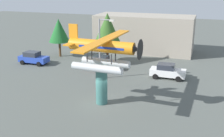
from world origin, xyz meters
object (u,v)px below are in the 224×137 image
Objects in this scene: car_far_white at (167,71)px; tree_east at (107,30)px; floatplane_monument at (102,51)px; car_near_blue at (33,58)px; car_mid_red at (102,62)px; display_pedestal at (102,86)px; tree_west at (59,30)px; streetlight_primary at (101,44)px; storefront_building at (144,33)px.

tree_east is (-9.12, 3.88, 3.86)m from car_far_white.
floatplane_monument reaches higher than car_far_white.
car_mid_red is (10.07, 1.06, 0.00)m from car_near_blue.
display_pedestal is 0.59× the size of tree_west.
streetlight_primary is (-7.44, -2.80, 3.33)m from car_far_white.
car_far_white is 0.58× the size of streetlight_primary.
car_mid_red is at bearing -104.52° from storefront_building.
tree_west is (1.52, 4.91, 3.21)m from car_near_blue.
streetlight_primary reaches higher than car_near_blue.
display_pedestal is at bearing -69.09° from car_mid_red.
car_far_white is at bearing -65.30° from storefront_building.
floatplane_monument is 11.36m from car_far_white.
floatplane_monument reaches higher than car_mid_red.
tree_west reaches higher than car_far_white.
streetlight_primary is at bearing -37.36° from tree_west.
streetlight_primary reaches higher than tree_east.
storefront_building is (-1.06, 22.01, -2.14)m from floatplane_monument.
car_far_white is at bearing 62.56° from display_pedestal.
display_pedestal is 0.49× the size of tree_east.
streetlight_primary is at bearing -69.73° from car_mid_red.
display_pedestal is at bearing -33.48° from car_near_blue.
tree_west is (-12.64, 14.19, -1.05)m from floatplane_monument.
streetlight_primary is (-2.70, 6.60, -0.93)m from floatplane_monument.
display_pedestal is 14.25m from tree_east.
streetlight_primary is (-2.57, 6.59, 2.48)m from display_pedestal.
display_pedestal reaches higher than car_mid_red.
car_mid_red is (-4.08, 10.34, -4.26)m from floatplane_monument.
display_pedestal is 22.06m from storefront_building.
display_pedestal reaches higher than car_far_white.
storefront_building is at bearing 83.92° from streetlight_primary.
storefront_building reaches higher than car_mid_red.
tree_east is at bearing 104.12° from streetlight_primary.
display_pedestal is at bearing 180.00° from floatplane_monument.
display_pedestal is at bearing -68.73° from streetlight_primary.
streetlight_primary reaches higher than car_far_white.
tree_east reaches higher than car_far_white.
car_near_blue is 0.26× the size of storefront_building.
floatplane_monument is (0.13, -0.01, 3.41)m from display_pedestal.
car_near_blue is at bearing -157.78° from tree_east.
car_far_white is at bearing -15.41° from tree_west.
streetlight_primary is (1.38, -3.74, 3.33)m from car_mid_red.
tree_west is at bearing 173.69° from tree_east.
tree_east is (-3.32, -8.73, 1.74)m from storefront_building.
streetlight_primary reaches higher than storefront_building.
display_pedestal is 7.50m from streetlight_primary.
tree_west is (-17.38, 4.79, 3.21)m from car_far_white.
tree_west is at bearing -145.98° from storefront_building.
car_near_blue and car_far_white have the same top height.
display_pedestal is at bearing -48.59° from tree_west.
storefront_building is at bearing 114.70° from car_far_white.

